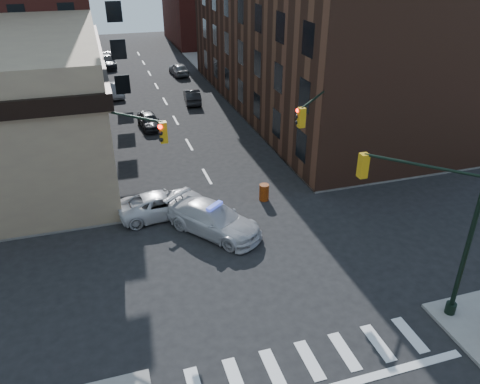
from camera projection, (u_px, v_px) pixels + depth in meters
ground at (253, 260)px, 23.75m from camera, size 140.00×140.00×0.00m
sidewalk_ne at (346, 73)px, 57.29m from camera, size 34.00×54.50×0.15m
commercial_row_ne at (310, 32)px, 42.78m from camera, size 14.00×34.00×14.00m
filler_ne at (220, 1)px, 73.41m from camera, size 16.00×16.00×12.00m
signal_pole_se at (444, 218)px, 18.49m from camera, size 5.40×5.27×8.00m
signal_pole_nw at (117, 155)px, 24.67m from camera, size 3.58×3.67×8.00m
signal_pole_ne at (319, 131)px, 27.73m from camera, size 3.67×3.58×8.00m
tree_ne_near at (242, 66)px, 45.95m from camera, size 3.00×3.00×4.85m
tree_ne_far at (220, 50)px, 52.69m from camera, size 3.00×3.00×4.85m
police_car at (214, 219)px, 25.61m from camera, size 5.29×5.93×1.65m
pickup at (162, 204)px, 27.34m from camera, size 5.35×2.88×1.43m
parked_car_wnear at (149, 121)px, 40.27m from camera, size 1.92×4.04×1.33m
parked_car_wfar at (115, 90)px, 48.51m from camera, size 1.83×4.20×1.34m
parked_car_wdeep at (107, 62)px, 59.66m from camera, size 2.37×5.43×1.55m
parked_car_enear at (192, 96)px, 46.60m from camera, size 1.85×4.27×1.37m
parked_car_efar at (179, 69)px, 56.34m from camera, size 2.05×4.41×1.46m
pedestrian_a at (61, 199)px, 27.36m from camera, size 0.63×0.47×1.59m
pedestrian_b at (25, 216)px, 25.40m from camera, size 1.10×0.97×1.89m
pedestrian_c at (17, 187)px, 28.56m from camera, size 1.02×1.06×1.77m
barrel_road at (264, 192)px, 29.00m from camera, size 0.66×0.66×1.06m
barrel_bank at (130, 206)px, 27.59m from camera, size 0.67×0.67×0.97m
barricade_nw_a at (104, 197)px, 28.43m from camera, size 1.09×0.55×0.82m
barricade_nw_b at (9, 228)px, 25.35m from camera, size 1.14×0.63×0.82m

